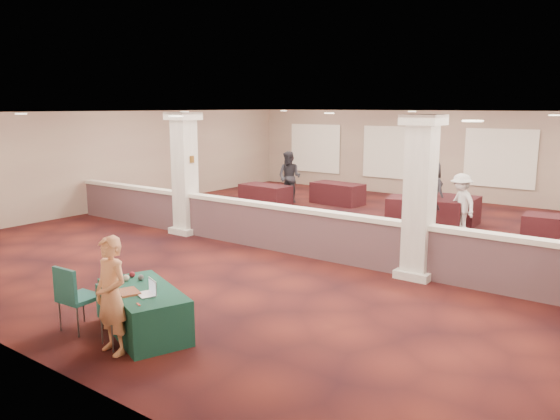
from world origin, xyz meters
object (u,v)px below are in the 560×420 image
Objects in this scene: far_table_back_center at (442,209)px; attendee_d at (431,192)px; far_table_front_left at (265,195)px; attendee_b at (461,203)px; near_table at (144,311)px; woman at (111,295)px; conf_chair_side at (74,293)px; far_table_front_center at (424,213)px; far_table_back_left at (337,193)px; conf_chair_main at (113,311)px; attendee_a at (289,177)px; attendee_c at (421,209)px.

attendee_d is (-0.22, -0.40, 0.53)m from far_table_back_center.
attendee_b is at bearing -1.10° from far_table_front_left.
far_table_front_left reaches higher than near_table.
attendee_d reaches higher than woman.
far_table_front_center is (1.42, 10.10, -0.19)m from conf_chair_side.
far_table_front_left is 0.98× the size of far_table_back_left.
far_table_back_center is at bearing 99.91° from conf_chair_main.
attendee_a reaches higher than near_table.
conf_chair_main is 11.32m from far_table_front_left.
woman is 0.92× the size of far_table_back_left.
woman is 10.21m from far_table_front_center.
attendee_c is at bearing -36.73° from far_table_back_left.
attendee_c reaches higher than far_table_front_left.
far_table_front_left is 5.69m from attendee_d.
near_table is at bearing -93.40° from far_table_front_center.
conf_chair_side is 12.09m from far_table_back_left.
attendee_c is at bearing 103.59° from near_table.
far_table_front_left is at bearing -136.21° from far_table_back_left.
attendee_b is at bearing 101.41° from near_table.
near_table is 0.98× the size of attendee_a.
conf_chair_main is at bearing 146.61° from woman.
near_table is 0.98× the size of far_table_back_left.
far_table_back_left is at bearing 102.33° from attendee_c.
attendee_a is 1.12× the size of attendee_b.
conf_chair_main is at bearing -62.97° from far_table_front_left.
conf_chair_side is at bearing -79.93° from attendee_a.
near_table is 9.52m from far_table_front_center.
attendee_d reaches higher than attendee_b.
far_table_front_left is at bearing 130.68° from conf_chair_main.
attendee_d reaches higher than far_table_back_left.
conf_chair_side is 10.95m from far_table_front_left.
far_table_back_left is at bearing 110.11° from woman.
conf_chair_main reaches higher than far_table_back_left.
far_table_back_center is 1.10× the size of attendee_a.
attendee_b is (6.42, -1.13, -0.10)m from attendee_a.
near_table is at bearing 108.72° from conf_chair_main.
far_table_back_left is 0.91× the size of far_table_back_center.
attendee_c reaches higher than far_table_back_left.
conf_chair_side is 0.51× the size of far_table_front_center.
conf_chair_side is 0.57× the size of far_table_back_left.
woman reaches higher than conf_chair_side.
far_table_front_center is at bearing -20.02° from attendee_a.
far_table_back_left is 0.96× the size of attendee_d.
far_table_front_center is 1.63m from attendee_c.
attendee_b is at bearing 72.55° from conf_chair_side.
near_table is 1.10× the size of attendee_c.
woman is at bearing -23.63° from conf_chair_main.
far_table_front_left is (-5.14, 10.08, -0.18)m from conf_chair_main.
attendee_d reaches higher than far_table_front_center.
conf_chair_side is 0.55× the size of attendee_d.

